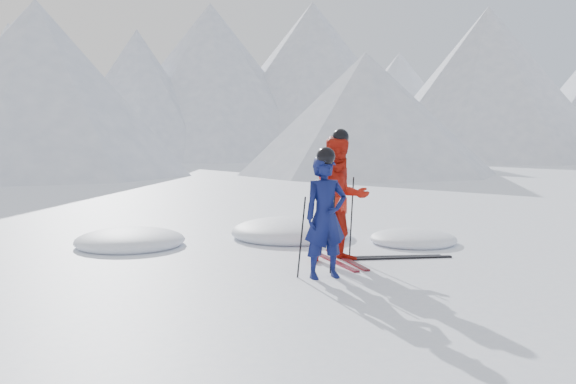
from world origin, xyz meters
name	(u,v)px	position (x,y,z in m)	size (l,w,h in m)	color
ground	(387,258)	(0.00, 0.00, 0.00)	(160.00, 160.00, 0.00)	white
mountain_range	(177,71)	(5.71, 35.31, 6.72)	(106.15, 62.94, 15.53)	#B2BCD1
skier_blue	(326,217)	(-1.59, -0.82, 0.86)	(0.63, 0.41, 1.72)	#0C134A
skier_red	(340,199)	(-0.83, 0.11, 1.00)	(0.97, 0.75, 1.99)	red
pole_blue_left	(301,237)	(-1.89, -0.67, 0.57)	(0.02, 0.02, 1.15)	black
pole_blue_right	(332,234)	(-1.34, -0.57, 0.57)	(0.02, 0.02, 1.15)	black
pole_red_left	(316,219)	(-1.13, 0.36, 0.66)	(0.02, 0.02, 1.33)	black
pole_red_right	(351,218)	(-0.53, 0.26, 0.66)	(0.02, 0.02, 1.33)	black
ski_worn_left	(333,261)	(-0.95, 0.11, 0.01)	(0.09, 1.70, 0.03)	black
ski_worn_right	(346,259)	(-0.71, 0.11, 0.01)	(0.09, 1.70, 0.03)	black
ski_loose_a	(390,257)	(0.06, -0.01, 0.01)	(0.09, 1.70, 0.03)	black
ski_loose_b	(401,258)	(0.16, -0.16, 0.01)	(0.09, 1.70, 0.03)	black
snow_lumps	(264,241)	(-1.21, 2.38, 0.00)	(6.62, 3.72, 0.52)	white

